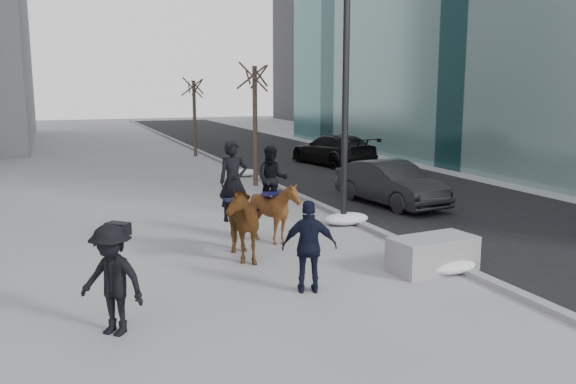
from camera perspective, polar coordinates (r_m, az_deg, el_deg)
name	(u,v)px	position (r m, az deg, el deg)	size (l,w,h in m)	color
ground	(309,272)	(12.77, 1.96, -7.52)	(120.00, 120.00, 0.00)	gray
road	(372,182)	(24.56, 7.84, 0.94)	(8.00, 90.00, 0.01)	black
curb	(278,187)	(22.90, -0.95, 0.52)	(0.25, 90.00, 0.12)	gray
planter	(433,254)	(13.14, 13.39, -5.65)	(1.81, 0.90, 0.72)	gray
car_near	(391,183)	(19.86, 9.61, 0.79)	(1.50, 4.29, 1.41)	black
car_far	(333,150)	(29.49, 4.23, 3.98)	(2.09, 5.13, 1.49)	black
tree_near	(255,120)	(23.23, -3.10, 6.74)	(1.20, 1.20, 5.03)	#382921
tree_far	(195,114)	(33.33, -8.74, 7.18)	(1.20, 1.20, 4.50)	#352D1F
mounted_left	(235,215)	(13.60, -4.94, -2.20)	(0.96, 2.05, 2.63)	#4A240E
mounted_right	(274,205)	(14.89, -1.33, -1.19)	(1.66, 1.75, 2.38)	#48210E
feeder	(309,247)	(11.37, 2.02, -5.14)	(1.11, 1.02, 1.75)	black
camera_crew	(112,279)	(9.88, -16.13, -7.86)	(1.27, 1.25, 1.75)	black
lamppost	(345,41)	(16.70, 5.33, 13.92)	(0.25, 1.35, 9.09)	black
snow_piles	(323,208)	(18.44, 3.29, -1.53)	(1.29, 15.12, 0.33)	white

